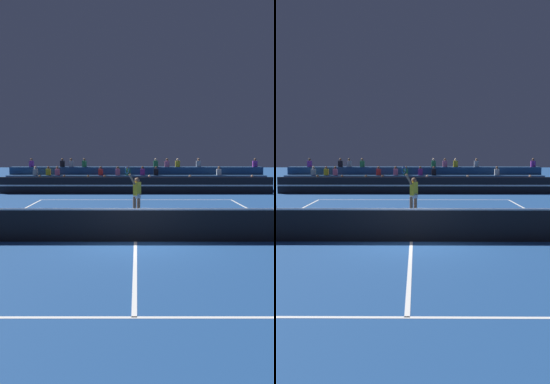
% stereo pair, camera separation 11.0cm
% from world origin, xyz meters
% --- Properties ---
extents(ground_plane, '(120.00, 120.00, 0.00)m').
position_xyz_m(ground_plane, '(0.00, 0.00, 0.00)').
color(ground_plane, navy).
extents(court_lines, '(11.10, 23.90, 0.01)m').
position_xyz_m(court_lines, '(0.00, 0.00, 0.00)').
color(court_lines, white).
rests_on(court_lines, ground).
extents(tennis_net, '(12.00, 0.10, 1.10)m').
position_xyz_m(tennis_net, '(0.00, 0.00, 0.54)').
color(tennis_net, black).
rests_on(tennis_net, ground).
extents(sponsor_banner_wall, '(18.00, 0.26, 1.10)m').
position_xyz_m(sponsor_banner_wall, '(0.00, 15.55, 0.55)').
color(sponsor_banner_wall, black).
rests_on(sponsor_banner_wall, ground).
extents(bleacher_stand, '(18.24, 2.85, 2.28)m').
position_xyz_m(bleacher_stand, '(-0.01, 18.09, 0.65)').
color(bleacher_stand, navy).
rests_on(bleacher_stand, ground).
extents(tennis_player, '(0.77, 1.21, 2.29)m').
position_xyz_m(tennis_player, '(0.03, 5.02, 0.98)').
color(tennis_player, brown).
rests_on(tennis_player, ground).
extents(tennis_ball, '(0.07, 0.07, 0.07)m').
position_xyz_m(tennis_ball, '(-1.05, 7.48, 0.03)').
color(tennis_ball, '#C6DB33').
rests_on(tennis_ball, ground).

